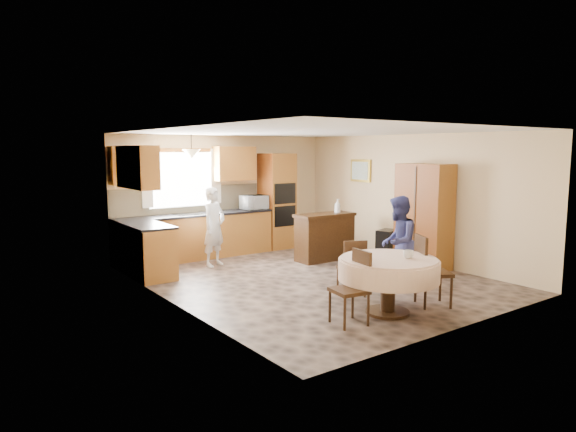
% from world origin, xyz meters
% --- Properties ---
extents(floor, '(5.00, 6.00, 0.01)m').
position_xyz_m(floor, '(0.00, 0.00, 0.00)').
color(floor, '#705B4E').
rests_on(floor, ground).
extents(ceiling, '(5.00, 6.00, 0.01)m').
position_xyz_m(ceiling, '(0.00, 0.00, 2.50)').
color(ceiling, white).
rests_on(ceiling, wall_back).
extents(wall_back, '(5.00, 0.02, 2.50)m').
position_xyz_m(wall_back, '(0.00, 3.00, 1.25)').
color(wall_back, beige).
rests_on(wall_back, floor).
extents(wall_front, '(5.00, 0.02, 2.50)m').
position_xyz_m(wall_front, '(0.00, -3.00, 1.25)').
color(wall_front, beige).
rests_on(wall_front, floor).
extents(wall_left, '(0.02, 6.00, 2.50)m').
position_xyz_m(wall_left, '(-2.50, 0.00, 1.25)').
color(wall_left, beige).
rests_on(wall_left, floor).
extents(wall_right, '(0.02, 6.00, 2.50)m').
position_xyz_m(wall_right, '(2.50, 0.00, 1.25)').
color(wall_right, beige).
rests_on(wall_right, floor).
extents(window, '(1.40, 0.03, 1.10)m').
position_xyz_m(window, '(-1.00, 2.98, 1.60)').
color(window, white).
rests_on(window, wall_back).
extents(curtain_left, '(0.22, 0.02, 1.15)m').
position_xyz_m(curtain_left, '(-1.75, 2.93, 1.65)').
color(curtain_left, white).
rests_on(curtain_left, wall_back).
extents(curtain_right, '(0.22, 0.02, 1.15)m').
position_xyz_m(curtain_right, '(-0.25, 2.93, 1.65)').
color(curtain_right, white).
rests_on(curtain_right, wall_back).
extents(base_cab_back, '(3.30, 0.60, 0.88)m').
position_xyz_m(base_cab_back, '(-0.85, 2.70, 0.44)').
color(base_cab_back, '#AF792E').
rests_on(base_cab_back, floor).
extents(counter_back, '(3.30, 0.64, 0.04)m').
position_xyz_m(counter_back, '(-0.85, 2.70, 0.90)').
color(counter_back, black).
rests_on(counter_back, base_cab_back).
extents(base_cab_left, '(0.60, 1.20, 0.88)m').
position_xyz_m(base_cab_left, '(-2.20, 1.80, 0.44)').
color(base_cab_left, '#AF792E').
rests_on(base_cab_left, floor).
extents(counter_left, '(0.64, 1.20, 0.04)m').
position_xyz_m(counter_left, '(-2.20, 1.80, 0.90)').
color(counter_left, black).
rests_on(counter_left, base_cab_left).
extents(backsplash, '(3.30, 0.02, 0.55)m').
position_xyz_m(backsplash, '(-0.85, 2.99, 1.18)').
color(backsplash, tan).
rests_on(backsplash, wall_back).
extents(wall_cab_left, '(0.85, 0.33, 0.72)m').
position_xyz_m(wall_cab_left, '(-2.05, 2.83, 1.91)').
color(wall_cab_left, '#C98832').
rests_on(wall_cab_left, wall_back).
extents(wall_cab_right, '(0.90, 0.33, 0.72)m').
position_xyz_m(wall_cab_right, '(0.15, 2.83, 1.91)').
color(wall_cab_right, '#C98832').
rests_on(wall_cab_right, wall_back).
extents(wall_cab_side, '(0.33, 1.20, 0.72)m').
position_xyz_m(wall_cab_side, '(-2.33, 1.80, 1.91)').
color(wall_cab_side, '#C98832').
rests_on(wall_cab_side, wall_left).
extents(oven_tower, '(0.66, 0.62, 2.12)m').
position_xyz_m(oven_tower, '(1.15, 2.69, 1.06)').
color(oven_tower, '#AF792E').
rests_on(oven_tower, floor).
extents(oven_upper, '(0.56, 0.01, 0.45)m').
position_xyz_m(oven_upper, '(1.15, 2.38, 1.25)').
color(oven_upper, black).
rests_on(oven_upper, oven_tower).
extents(oven_lower, '(0.56, 0.01, 0.45)m').
position_xyz_m(oven_lower, '(1.15, 2.38, 0.75)').
color(oven_lower, black).
rests_on(oven_lower, oven_tower).
extents(pendant, '(0.36, 0.36, 0.18)m').
position_xyz_m(pendant, '(-1.00, 2.50, 2.12)').
color(pendant, beige).
rests_on(pendant, ceiling).
extents(sideboard, '(1.24, 0.53, 0.88)m').
position_xyz_m(sideboard, '(1.17, 1.05, 0.44)').
color(sideboard, '#3E2811').
rests_on(sideboard, floor).
extents(space_heater, '(0.51, 0.42, 0.61)m').
position_xyz_m(space_heater, '(2.20, 0.32, 0.30)').
color(space_heater, black).
rests_on(space_heater, floor).
extents(cupboard, '(0.51, 1.02, 1.94)m').
position_xyz_m(cupboard, '(2.22, -0.55, 0.97)').
color(cupboard, '#AF792E').
rests_on(cupboard, floor).
extents(dining_table, '(1.34, 1.34, 0.77)m').
position_xyz_m(dining_table, '(-0.34, -2.07, 0.60)').
color(dining_table, '#3E2811').
rests_on(dining_table, floor).
extents(chair_left, '(0.47, 0.47, 0.94)m').
position_xyz_m(chair_left, '(-0.98, -2.09, 0.52)').
color(chair_left, '#3E2811').
rests_on(chair_left, floor).
extents(chair_back, '(0.50, 0.50, 0.87)m').
position_xyz_m(chair_back, '(-0.16, -1.19, 0.48)').
color(chair_back, '#3E2811').
rests_on(chair_back, floor).
extents(chair_right, '(0.59, 0.59, 1.01)m').
position_xyz_m(chair_right, '(0.39, -2.15, 0.56)').
color(chair_right, '#3E2811').
rests_on(chair_right, floor).
extents(framed_picture, '(0.06, 0.59, 0.49)m').
position_xyz_m(framed_picture, '(2.47, 1.39, 1.75)').
color(framed_picture, gold).
rests_on(framed_picture, wall_right).
extents(microwave, '(0.56, 0.40, 0.30)m').
position_xyz_m(microwave, '(0.52, 2.65, 1.07)').
color(microwave, silver).
rests_on(microwave, counter_back).
extents(person_sink, '(0.65, 0.55, 1.50)m').
position_xyz_m(person_sink, '(-0.86, 1.89, 0.75)').
color(person_sink, silver).
rests_on(person_sink, floor).
extents(person_dining, '(0.90, 0.85, 1.47)m').
position_xyz_m(person_dining, '(0.80, -1.21, 0.74)').
color(person_dining, navy).
rests_on(person_dining, floor).
extents(bowl_sideboard, '(0.27, 0.27, 0.05)m').
position_xyz_m(bowl_sideboard, '(0.95, 1.05, 0.91)').
color(bowl_sideboard, '#B2B2B2').
rests_on(bowl_sideboard, sideboard).
extents(bottle_sideboard, '(0.15, 0.15, 0.33)m').
position_xyz_m(bottle_sideboard, '(1.50, 1.05, 1.05)').
color(bottle_sideboard, silver).
rests_on(bottle_sideboard, sideboard).
extents(cup_table, '(0.18, 0.18, 0.11)m').
position_xyz_m(cup_table, '(-0.15, -2.24, 0.82)').
color(cup_table, '#B2B2B2').
rests_on(cup_table, dining_table).
extents(bowl_table, '(0.22, 0.22, 0.06)m').
position_xyz_m(bowl_table, '(-0.64, -1.86, 0.80)').
color(bowl_table, '#B2B2B2').
rests_on(bowl_table, dining_table).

